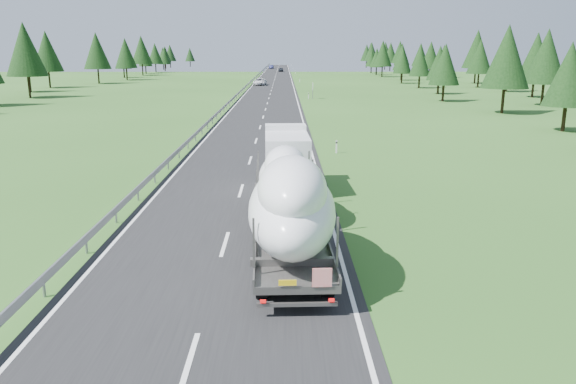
{
  "coord_description": "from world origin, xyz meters",
  "views": [
    {
      "loc": [
        2.42,
        -12.76,
        7.72
      ],
      "look_at": [
        2.6,
        10.15,
        1.92
      ],
      "focal_mm": 35.0,
      "sensor_mm": 36.0,
      "label": 1
    }
  ],
  "objects_px": {
    "distant_van": "(260,82)",
    "distant_car_blue": "(271,67)",
    "boat_truck": "(288,185)",
    "highway_sign": "(313,88)",
    "distant_car_dark": "(281,70)"
  },
  "relations": [
    {
      "from": "distant_van",
      "to": "distant_car_blue",
      "type": "height_order",
      "value": "distant_van"
    },
    {
      "from": "boat_truck",
      "to": "distant_van",
      "type": "xyz_separation_m",
      "value": [
        -5.56,
        106.86,
        -1.43
      ]
    },
    {
      "from": "highway_sign",
      "to": "distant_car_dark",
      "type": "distance_m",
      "value": 120.76
    },
    {
      "from": "distant_car_dark",
      "to": "boat_truck",
      "type": "bearing_deg",
      "value": -88.99
    },
    {
      "from": "distant_car_dark",
      "to": "distant_car_blue",
      "type": "xyz_separation_m",
      "value": [
        -4.23,
        33.45,
        0.03
      ]
    },
    {
      "from": "highway_sign",
      "to": "distant_van",
      "type": "xyz_separation_m",
      "value": [
        -10.16,
        36.94,
        -1.01
      ]
    },
    {
      "from": "distant_car_blue",
      "to": "distant_van",
      "type": "bearing_deg",
      "value": -84.42
    },
    {
      "from": "boat_truck",
      "to": "distant_van",
      "type": "distance_m",
      "value": 107.02
    },
    {
      "from": "distant_van",
      "to": "distant_car_dark",
      "type": "xyz_separation_m",
      "value": [
        4.42,
        83.68,
        -0.05
      ]
    },
    {
      "from": "highway_sign",
      "to": "distant_van",
      "type": "distance_m",
      "value": 38.32
    },
    {
      "from": "boat_truck",
      "to": "distant_car_blue",
      "type": "xyz_separation_m",
      "value": [
        -5.37,
        223.99,
        -1.45
      ]
    },
    {
      "from": "highway_sign",
      "to": "boat_truck",
      "type": "relative_size",
      "value": 0.14
    },
    {
      "from": "boat_truck",
      "to": "highway_sign",
      "type": "bearing_deg",
      "value": 86.24
    },
    {
      "from": "distant_car_blue",
      "to": "boat_truck",
      "type": "bearing_deg",
      "value": -82.96
    },
    {
      "from": "highway_sign",
      "to": "distant_van",
      "type": "height_order",
      "value": "highway_sign"
    }
  ]
}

